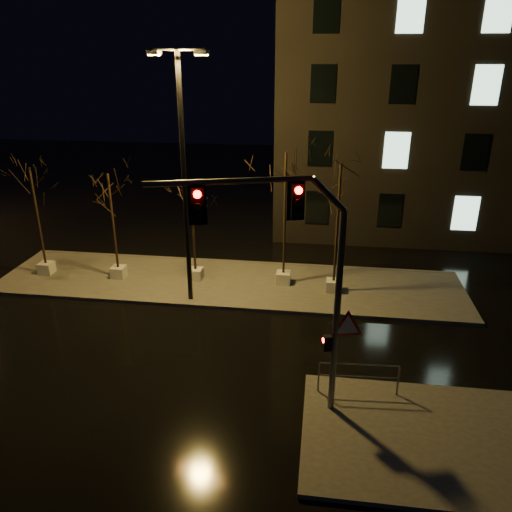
# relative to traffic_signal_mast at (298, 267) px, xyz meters

# --- Properties ---
(ground) EXTENTS (90.00, 90.00, 0.00)m
(ground) POSITION_rel_traffic_signal_mast_xyz_m (-3.68, 2.91, -4.92)
(ground) COLOR black
(ground) RESTS_ON ground
(median) EXTENTS (22.00, 5.00, 0.15)m
(median) POSITION_rel_traffic_signal_mast_xyz_m (-3.68, 8.91, -4.85)
(median) COLOR #494641
(median) RESTS_ON ground
(sidewalk_corner) EXTENTS (7.00, 5.00, 0.15)m
(sidewalk_corner) POSITION_rel_traffic_signal_mast_xyz_m (3.82, -0.59, -4.85)
(sidewalk_corner) COLOR #494641
(sidewalk_corner) RESTS_ON ground
(building) EXTENTS (25.00, 12.00, 15.00)m
(building) POSITION_rel_traffic_signal_mast_xyz_m (10.32, 20.91, 2.58)
(building) COLOR black
(building) RESTS_ON ground
(tree_0) EXTENTS (1.80, 1.80, 5.40)m
(tree_0) POSITION_rel_traffic_signal_mast_xyz_m (-12.78, 8.66, -0.67)
(tree_0) COLOR beige
(tree_0) RESTS_ON median
(tree_1) EXTENTS (1.80, 1.80, 5.23)m
(tree_1) POSITION_rel_traffic_signal_mast_xyz_m (-9.05, 8.66, -0.80)
(tree_1) COLOR beige
(tree_1) RESTS_ON median
(tree_2) EXTENTS (1.80, 1.80, 4.58)m
(tree_2) POSITION_rel_traffic_signal_mast_xyz_m (-5.29, 8.93, -1.30)
(tree_2) COLOR beige
(tree_2) RESTS_ON median
(tree_3) EXTENTS (1.80, 1.80, 6.35)m
(tree_3) POSITION_rel_traffic_signal_mast_xyz_m (-1.07, 9.08, 0.04)
(tree_3) COLOR beige
(tree_3) RESTS_ON median
(tree_4) EXTENTS (1.80, 1.80, 6.07)m
(tree_4) POSITION_rel_traffic_signal_mast_xyz_m (1.27, 8.52, -0.17)
(tree_4) COLOR beige
(tree_4) RESTS_ON median
(traffic_signal_mast) EXTENTS (5.75, 1.71, 7.27)m
(traffic_signal_mast) POSITION_rel_traffic_signal_mast_xyz_m (0.00, 0.00, 0.00)
(traffic_signal_mast) COLOR #55585C
(traffic_signal_mast) RESTS_ON sidewalk_corner
(streetlight_main) EXTENTS (2.54, 0.96, 10.29)m
(streetlight_main) POSITION_rel_traffic_signal_mast_xyz_m (-5.01, 6.92, 1.17)
(streetlight_main) COLOR black
(streetlight_main) RESTS_ON median
(guard_rail_a) EXTENTS (2.54, 0.19, 1.10)m
(guard_rail_a) POSITION_rel_traffic_signal_mast_xyz_m (1.97, 1.15, -4.06)
(guard_rail_a) COLOR #55585C
(guard_rail_a) RESTS_ON sidewalk_corner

